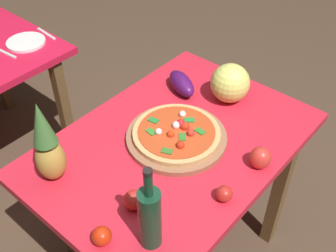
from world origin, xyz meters
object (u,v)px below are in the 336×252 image
object	(u,v)px
display_table	(174,158)
pizza	(177,133)
pizza_board	(177,138)
tomato_at_corner	(134,200)
bell_pepper	(260,158)
dinner_plate	(26,42)
fork_utensil	(5,53)
pineapple_left	(47,147)
tomato_near_board	(224,194)
eggplant	(182,84)
tomato_beside_pepper	(102,236)
wine_bottle	(150,217)
melon	(230,83)
knife_utensil	(46,34)

from	to	relation	value
display_table	pizza	size ratio (longest dim) A/B	3.24
pizza_board	tomato_at_corner	bearing A→B (deg)	-163.81
bell_pepper	dinner_plate	bearing A→B (deg)	91.67
dinner_plate	fork_utensil	distance (m)	0.14
pineapple_left	display_table	bearing A→B (deg)	-26.58
bell_pepper	tomato_near_board	distance (m)	0.23
display_table	tomato_near_board	world-z (taller)	tomato_near_board
bell_pepper	pizza_board	bearing A→B (deg)	106.19
eggplant	tomato_beside_pepper	size ratio (longest dim) A/B	2.92
bell_pepper	eggplant	world-z (taller)	same
wine_bottle	tomato_at_corner	xyz separation A→B (m)	(0.07, 0.14, -0.09)
melon	tomato_beside_pepper	world-z (taller)	melon
tomato_at_corner	tomato_beside_pepper	size ratio (longest dim) A/B	1.10
pizza	dinner_plate	size ratio (longest dim) A/B	1.69
tomato_at_corner	wine_bottle	bearing A→B (deg)	-114.87
display_table	pizza_board	world-z (taller)	pizza_board
pizza	tomato_near_board	size ratio (longest dim) A/B	5.91
tomato_beside_pepper	tomato_at_corner	bearing A→B (deg)	7.16
pizza_board	knife_utensil	distance (m)	1.19
fork_utensil	knife_utensil	distance (m)	0.28
melon	tomato_beside_pepper	size ratio (longest dim) A/B	2.70
pizza	wine_bottle	world-z (taller)	wine_bottle
melon	knife_utensil	size ratio (longest dim) A/B	1.03
tomato_beside_pepper	dinner_plate	distance (m)	1.43
pizza	knife_utensil	distance (m)	1.19
knife_utensil	fork_utensil	bearing A→B (deg)	-175.22
pizza_board	tomato_at_corner	world-z (taller)	tomato_at_corner
pineapple_left	tomato_at_corner	world-z (taller)	pineapple_left
tomato_near_board	fork_utensil	xyz separation A→B (m)	(0.05, 1.51, -0.03)
wine_bottle	dinner_plate	distance (m)	1.51
dinner_plate	fork_utensil	world-z (taller)	dinner_plate
display_table	knife_utensil	distance (m)	1.19
wine_bottle	melon	world-z (taller)	wine_bottle
eggplant	fork_utensil	world-z (taller)	eggplant
eggplant	dinner_plate	distance (m)	0.99
display_table	melon	distance (m)	0.44
pizza	pineapple_left	bearing A→B (deg)	153.94
pizza	knife_utensil	bearing A→B (deg)	80.54
knife_utensil	tomato_beside_pepper	bearing A→B (deg)	-114.98
pineapple_left	melon	world-z (taller)	pineapple_left
melon	pizza_board	bearing A→B (deg)	179.31
tomato_near_board	fork_utensil	bearing A→B (deg)	88.12
display_table	tomato_beside_pepper	size ratio (longest dim) A/B	17.65
pizza_board	knife_utensil	world-z (taller)	pizza_board
wine_bottle	pineapple_left	distance (m)	0.48
pizza_board	bell_pepper	distance (m)	0.36
tomato_beside_pepper	wine_bottle	bearing A→B (deg)	-47.30
wine_bottle	knife_utensil	distance (m)	1.56
melon	tomato_near_board	world-z (taller)	melon
wine_bottle	melon	xyz separation A→B (m)	(0.82, 0.24, -0.04)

